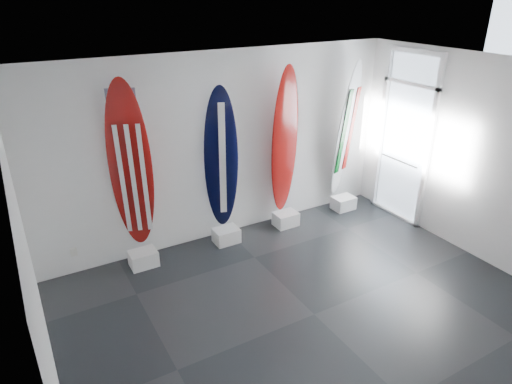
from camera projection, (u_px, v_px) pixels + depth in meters
floor at (314, 314)px, 5.78m from camera, size 6.00×6.00×0.00m
ceiling at (330, 76)px, 4.54m from camera, size 6.00×6.00×0.00m
wall_back at (224, 148)px, 7.14m from camera, size 6.00×0.00×6.00m
wall_left at (35, 289)px, 3.80m from camera, size 0.00×5.00×5.00m
wall_right at (488, 163)px, 6.52m from camera, size 0.00×5.00×5.00m
display_block_usa at (143, 258)px, 6.75m from camera, size 0.40×0.30×0.24m
surfboard_usa at (131, 169)px, 6.25m from camera, size 0.70×0.61×2.58m
display_block_navy at (226, 235)px, 7.38m from camera, size 0.40×0.30×0.24m
surfboard_navy at (221, 160)px, 6.93m from camera, size 0.57×0.39×2.32m
display_block_swiss at (286, 219)px, 7.90m from camera, size 0.40×0.30×0.24m
surfboard_swiss at (285, 142)px, 7.41m from camera, size 0.59×0.28×2.52m
display_block_italy at (343, 203)px, 8.49m from camera, size 0.40×0.30×0.24m
surfboard_italy at (346, 131)px, 8.00m from camera, size 0.66×0.54×2.52m
wall_outlet at (74, 252)px, 6.49m from camera, size 0.09×0.02×0.13m
glass_door at (404, 140)px, 7.76m from camera, size 0.12×1.16×2.85m
balcony at (447, 175)px, 8.75m from camera, size 2.80×2.20×1.20m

